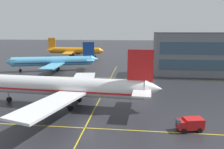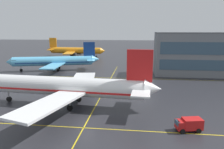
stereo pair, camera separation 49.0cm
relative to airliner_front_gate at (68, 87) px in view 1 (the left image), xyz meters
name	(u,v)px [view 1 (the left image)]	position (x,y,z in m)	size (l,w,h in m)	color
ground_plane	(87,123)	(5.97, -7.87, -4.23)	(600.00, 600.00, 0.00)	#28282D
airliner_front_gate	(68,87)	(0.00, 0.00, 0.00)	(39.81, 34.27, 12.37)	white
airliner_second_row	(54,61)	(-17.93, 37.80, -0.38)	(35.71, 30.43, 11.26)	#5BB7E5
airliner_third_row	(74,51)	(-22.35, 80.85, -0.36)	(36.36, 31.33, 11.31)	orange
taxiway_markings	(102,94)	(5.97, 8.89, -4.22)	(130.23, 82.52, 0.01)	yellow
service_truck_red_van	(190,124)	(23.13, -8.90, -3.05)	(4.39, 2.81, 2.10)	red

